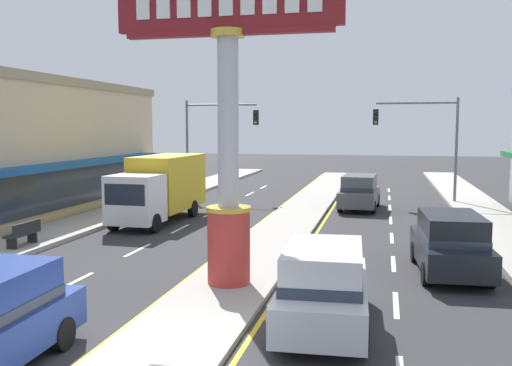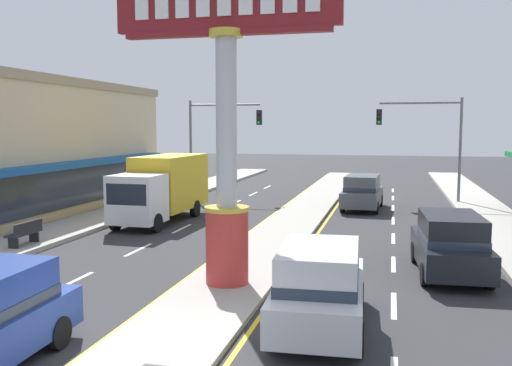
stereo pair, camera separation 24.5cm
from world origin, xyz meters
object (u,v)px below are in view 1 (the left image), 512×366
object	(u,v)px
traffic_light_right_side	(425,131)
box_truck_near_right_lane	(161,186)
traffic_light_left_side	(213,131)
district_sign	(228,126)
suv_near_left_lane	(450,243)
suv_far_right_lane	(359,192)
suv_mid_left_lane	(323,286)
street_bench	(24,233)

from	to	relation	value
traffic_light_right_side	box_truck_near_right_lane	size ratio (longest dim) A/B	0.89
traffic_light_left_side	traffic_light_right_side	xyz separation A→B (m)	(13.03, -0.12, 0.00)
district_sign	box_truck_near_right_lane	world-z (taller)	district_sign
district_sign	box_truck_near_right_lane	distance (m)	12.08
district_sign	suv_near_left_lane	size ratio (longest dim) A/B	1.84
district_sign	suv_near_left_lane	distance (m)	7.74
suv_far_right_lane	suv_near_left_lane	distance (m)	13.53
suv_far_right_lane	suv_mid_left_lane	world-z (taller)	same
traffic_light_left_side	district_sign	bearing A→B (deg)	-71.49
suv_far_right_lane	street_bench	size ratio (longest dim) A/B	2.94
traffic_light_right_side	suv_mid_left_lane	world-z (taller)	traffic_light_right_side
suv_far_right_lane	district_sign	bearing A→B (deg)	-100.36
district_sign	traffic_light_right_side	bearing A→B (deg)	71.38
box_truck_near_right_lane	suv_mid_left_lane	distance (m)	15.54
street_bench	suv_mid_left_lane	bearing A→B (deg)	-25.31
street_bench	box_truck_near_right_lane	bearing A→B (deg)	71.10
box_truck_near_right_lane	suv_mid_left_lane	xyz separation A→B (m)	(9.12, -12.56, -0.71)
district_sign	traffic_light_right_side	distance (m)	20.42
suv_near_left_lane	box_truck_near_right_lane	bearing A→B (deg)	150.28
suv_near_left_lane	street_bench	distance (m)	14.86
box_truck_near_right_lane	street_bench	xyz separation A→B (m)	(-2.43, -7.10, -1.05)
district_sign	box_truck_near_right_lane	bearing A→B (deg)	121.79
box_truck_near_right_lane	suv_mid_left_lane	size ratio (longest dim) A/B	1.48
suv_mid_left_lane	street_bench	bearing A→B (deg)	154.69
district_sign	suv_mid_left_lane	bearing A→B (deg)	-41.30
traffic_light_left_side	suv_near_left_lane	bearing A→B (deg)	-52.43
district_sign	traffic_light_right_side	xyz separation A→B (m)	(6.52, 19.35, -0.31)
street_bench	traffic_light_left_side	bearing A→B (deg)	82.79
suv_far_right_lane	suv_near_left_lane	world-z (taller)	same
suv_far_right_lane	suv_mid_left_lane	bearing A→B (deg)	-89.98
box_truck_near_right_lane	street_bench	bearing A→B (deg)	-108.90
suv_near_left_lane	street_bench	xyz separation A→B (m)	(-14.85, -0.01, -0.34)
traffic_light_left_side	traffic_light_right_side	size ratio (longest dim) A/B	1.00
box_truck_near_right_lane	suv_far_right_lane	xyz separation A→B (m)	(9.11, 6.03, -0.71)
district_sign	box_truck_near_right_lane	xyz separation A→B (m)	(-6.19, 9.98, -2.86)
suv_far_right_lane	street_bench	xyz separation A→B (m)	(-11.54, -13.13, -0.34)
traffic_light_left_side	street_bench	size ratio (longest dim) A/B	3.87
district_sign	suv_near_left_lane	xyz separation A→B (m)	(6.24, 2.89, -3.57)
box_truck_near_right_lane	suv_near_left_lane	xyz separation A→B (m)	(12.42, -7.09, -0.71)
traffic_light_right_side	suv_mid_left_lane	size ratio (longest dim) A/B	1.32
district_sign	street_bench	distance (m)	9.89
traffic_light_right_side	suv_far_right_lane	size ratio (longest dim) A/B	1.32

